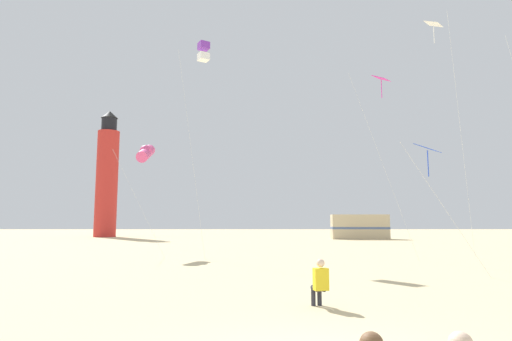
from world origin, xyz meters
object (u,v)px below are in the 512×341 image
Objects in this scene: kite_flyer_standing at (320,282)px; kite_diamond_white at (436,35)px; kite_diamond_blue at (428,152)px; lighthouse_distant at (107,177)px; kite_tube_rainbow at (146,153)px; kite_box_violet at (204,52)px; kite_diamond_magenta at (381,86)px; rv_van_tan at (360,227)px.

kite_diamond_white reaches higher than kite_flyer_standing.
kite_flyer_standing is 0.22× the size of kite_diamond_blue.
kite_flyer_standing is 50.14m from lighthouse_distant.
kite_diamond_white is 1.98× the size of kite_tube_rainbow.
kite_diamond_white is 0.83× the size of lighthouse_distant.
kite_tube_rainbow reaches higher than kite_flyer_standing.
kite_box_violet is at bearing 175.89° from kite_diamond_white.
kite_tube_rainbow is at bearing 157.86° from kite_box_violet.
rv_van_tan is (4.63, 24.67, -8.68)m from kite_diamond_magenta.
kite_tube_rainbow is 1.07× the size of rv_van_tan.
kite_diamond_white is at bearing 61.22° from kite_diamond_blue.
rv_van_tan is at bearing 81.08° from kite_diamond_blue.
kite_diamond_white is (13.84, -1.00, 0.65)m from kite_box_violet.
lighthouse_distant is 2.55× the size of rv_van_tan.
rv_van_tan is at bearing 50.06° from kite_tube_rainbow.
kite_diamond_blue is at bearing -140.65° from kite_flyer_standing.
kite_box_violet is at bearing -82.79° from kite_flyer_standing.
kite_flyer_standing is at bearing -113.51° from kite_diamond_magenta.
kite_diamond_blue is (5.65, 6.82, 4.30)m from kite_flyer_standing.
kite_diamond_magenta is at bearing -7.79° from kite_tube_rainbow.
kite_diamond_blue is 10.86m from kite_diamond_white.
kite_diamond_white is (3.51, 6.39, 8.04)m from kite_diamond_blue.
kite_diamond_magenta reaches higher than kite_tube_rainbow.
kite_box_violet reaches higher than kite_diamond_magenta.
kite_diamond_blue is at bearing -35.59° from kite_box_violet.
kite_diamond_blue is at bearing -118.78° from kite_diamond_white.
kite_flyer_standing is 0.07× the size of lighthouse_distant.
kite_box_violet is 13.89m from kite_diamond_white.
kite_box_violet is 7.21m from kite_tube_rainbow.
kite_diamond_magenta is 0.64× the size of lighthouse_distant.
kite_flyer_standing is at bearing -124.74° from kite_diamond_white.
kite_box_violet is (-4.67, 14.21, 11.70)m from kite_flyer_standing.
rv_van_tan is (1.45, 25.21, -11.57)m from kite_diamond_white.
kite_diamond_blue is 0.32× the size of lighthouse_distant.
kite_tube_rainbow reaches higher than rv_van_tan.
rv_van_tan is at bearing -116.44° from kite_flyer_standing.
lighthouse_distant is at bearing 113.41° from kite_tube_rainbow.
kite_diamond_blue is 46.62m from lighthouse_distant.
kite_box_violet is 2.44× the size of kite_diamond_blue.
kite_diamond_magenta is at bearing -2.44° from kite_box_violet.
kite_box_violet is 1.96× the size of rv_van_tan.
kite_tube_rainbow is (-14.38, 1.97, -3.74)m from kite_diamond_magenta.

